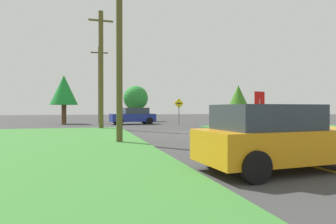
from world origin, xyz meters
The scene contains 13 objects.
ground_plane centered at (0.00, 0.00, 0.00)m, with size 120.00×120.00×0.00m, color #3D3D3D.
lane_stripe_center centered at (0.00, -8.00, 0.01)m, with size 0.20×14.00×0.01m, color yellow.
stop_sign centered at (4.48, -1.14, 1.84)m, with size 0.80×0.20×2.58m.
car_behind_on_main_road centered at (-1.22, -10.79, 0.80)m, with size 4.26×2.23×1.62m.
car_approaching_junction centered at (-1.41, 11.65, 0.80)m, with size 4.52×2.36×1.62m.
car_on_crossroad centered at (9.42, 4.72, 0.80)m, with size 2.49×4.06×1.62m.
utility_pole_near centered at (-4.39, -4.14, 3.85)m, with size 1.80×0.40×7.42m.
utility_pole_mid centered at (-4.78, 5.38, 4.49)m, with size 1.80×0.35×8.80m.
utility_pole_far centered at (-4.55, 14.89, 4.20)m, with size 1.80×0.28×8.13m.
direction_sign centered at (2.17, 8.05, 1.52)m, with size 0.90×0.11×2.45m.
oak_tree_left centered at (-0.11, 18.42, 2.81)m, with size 3.00×3.00×4.33m.
pine_tree_center centered at (13.68, 18.18, 3.25)m, with size 2.55×2.55×4.68m.
oak_tree_right centered at (-8.07, 14.01, 3.37)m, with size 2.71×2.71×4.90m.
Camera 1 is at (-5.69, -16.97, 1.52)m, focal length 31.19 mm.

